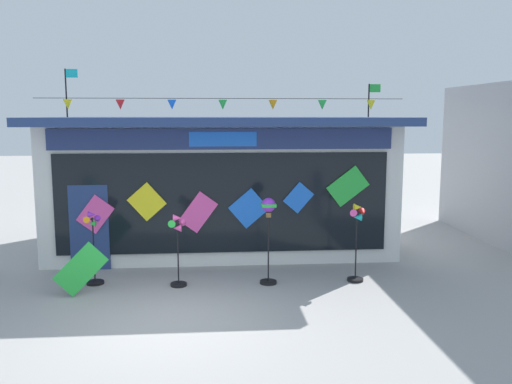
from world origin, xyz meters
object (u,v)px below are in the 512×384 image
Objects in this scene: wind_spinner_center_right at (357,234)px; display_kite_on_ground at (81,269)px; kite_shop_building at (222,181)px; wind_spinner_far_left at (93,246)px; wind_spinner_center_left at (268,221)px; wind_spinner_left at (178,243)px.

wind_spinner_center_right is 5.77m from display_kite_on_ground.
display_kite_on_ground is (-2.90, -4.00, -1.26)m from kite_shop_building.
wind_spinner_far_left is at bearing 80.73° from display_kite_on_ground.
wind_spinner_center_left is 1.08× the size of wind_spinner_center_right.
kite_shop_building is 4.44m from wind_spinner_far_left.
wind_spinner_far_left is 1.82m from wind_spinner_left.
wind_spinner_center_left is 1.87× the size of display_kite_on_ground.
kite_shop_building is 5.69× the size of wind_spinner_far_left.
wind_spinner_center_right is (1.91, -0.01, -0.31)m from wind_spinner_center_left.
kite_shop_building is 5.26× the size of wind_spinner_center_right.
wind_spinner_center_right is (3.82, 0.02, 0.12)m from wind_spinner_left.
wind_spinner_left is 1.99m from display_kite_on_ground.
wind_spinner_far_left is at bearing 176.12° from wind_spinner_center_left.
kite_shop_building reaches higher than wind_spinner_center_right.
display_kite_on_ground is at bearing -125.90° from kite_shop_building.
wind_spinner_center_left is 1.94m from wind_spinner_center_right.
kite_shop_building reaches higher than wind_spinner_center_left.
wind_spinner_far_left is 1.60× the size of display_kite_on_ground.
wind_spinner_left reaches higher than display_kite_on_ground.
wind_spinner_far_left is (-2.79, -3.32, -0.95)m from kite_shop_building.
kite_shop_building is 5.84× the size of wind_spinner_left.
wind_spinner_far_left is at bearing 177.38° from wind_spinner_center_right.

